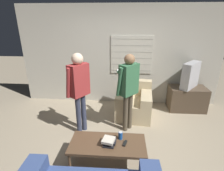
# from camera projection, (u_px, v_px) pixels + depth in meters

# --- Properties ---
(ground_plane) EXTENTS (16.00, 16.00, 0.00)m
(ground_plane) POSITION_uv_depth(u_px,v_px,m) (115.00, 150.00, 3.12)
(ground_plane) COLOR gray
(wall_back) EXTENTS (5.20, 0.08, 2.55)m
(wall_back) POSITION_uv_depth(u_px,v_px,m) (120.00, 56.00, 4.56)
(wall_back) COLOR #BCB7A8
(wall_back) RESTS_ON ground_plane
(armchair_beige) EXTENTS (0.88, 0.96, 0.79)m
(armchair_beige) POSITION_uv_depth(u_px,v_px,m) (134.00, 103.00, 4.17)
(armchair_beige) COLOR #C6B289
(armchair_beige) RESTS_ON ground_plane
(coffee_table) EXTENTS (1.16, 0.54, 0.40)m
(coffee_table) POSITION_uv_depth(u_px,v_px,m) (108.00, 145.00, 2.69)
(coffee_table) COLOR brown
(coffee_table) RESTS_ON ground_plane
(tv_stand) EXTENTS (0.89, 0.53, 0.60)m
(tv_stand) POSITION_uv_depth(u_px,v_px,m) (187.00, 98.00, 4.44)
(tv_stand) COLOR #4C3D2D
(tv_stand) RESTS_ON ground_plane
(tv) EXTENTS (0.56, 0.61, 0.63)m
(tv) POSITION_uv_depth(u_px,v_px,m) (190.00, 75.00, 4.22)
(tv) COLOR #B2B2B7
(tv) RESTS_ON tv_stand
(person_left_standing) EXTENTS (0.51, 0.71, 1.62)m
(person_left_standing) POSITION_uv_depth(u_px,v_px,m) (79.00, 85.00, 3.30)
(person_left_standing) COLOR #33384C
(person_left_standing) RESTS_ON ground_plane
(person_right_standing) EXTENTS (0.47, 0.74, 1.59)m
(person_right_standing) POSITION_uv_depth(u_px,v_px,m) (128.00, 84.00, 3.38)
(person_right_standing) COLOR #4C4233
(person_right_standing) RESTS_ON ground_plane
(book_stack) EXTENTS (0.22, 0.21, 0.10)m
(book_stack) POSITION_uv_depth(u_px,v_px,m) (109.00, 141.00, 2.62)
(book_stack) COLOR black
(book_stack) RESTS_ON coffee_table
(soda_can) EXTENTS (0.07, 0.07, 0.13)m
(soda_can) POSITION_uv_depth(u_px,v_px,m) (120.00, 135.00, 2.75)
(soda_can) COLOR #194C9E
(soda_can) RESTS_ON coffee_table
(spare_remote) EXTENTS (0.07, 0.14, 0.02)m
(spare_remote) POSITION_uv_depth(u_px,v_px,m) (125.00, 143.00, 2.65)
(spare_remote) COLOR black
(spare_remote) RESTS_ON coffee_table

